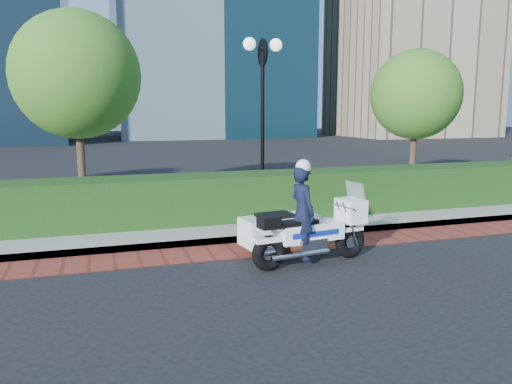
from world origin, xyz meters
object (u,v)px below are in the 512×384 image
object	(u,v)px
tree_c	(416,95)
police_motorcycle	(297,225)
lamppost	(263,95)
tree_b	(76,75)

from	to	relation	value
tree_c	police_motorcycle	distance (m)	9.02
tree_c	lamppost	bearing A→B (deg)	-166.70
tree_b	lamppost	bearing A→B (deg)	-16.11
lamppost	tree_b	distance (m)	4.71
tree_c	police_motorcycle	size ratio (longest dim) A/B	1.96
tree_c	tree_b	bearing A→B (deg)	180.00
lamppost	police_motorcycle	size ratio (longest dim) A/B	1.91
tree_b	tree_c	world-z (taller)	tree_b
lamppost	tree_c	xyz separation A→B (m)	(5.50, 1.30, 0.09)
tree_b	tree_c	bearing A→B (deg)	-0.00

